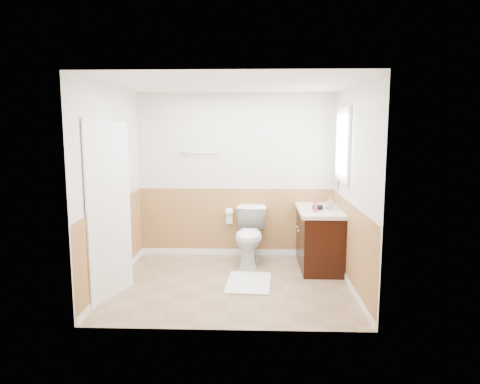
{
  "coord_description": "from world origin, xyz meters",
  "views": [
    {
      "loc": [
        0.3,
        -5.37,
        1.98
      ],
      "look_at": [
        0.1,
        0.25,
        1.15
      ],
      "focal_mm": 32.83,
      "sensor_mm": 36.0,
      "label": 1
    }
  ],
  "objects_px": {
    "vanity_cabinet": "(319,239)",
    "soap_dispenser": "(330,204)",
    "bath_mat": "(249,283)",
    "lotion_bottle": "(316,204)",
    "toilet": "(250,236)"
  },
  "relations": [
    {
      "from": "bath_mat",
      "to": "soap_dispenser",
      "type": "xyz_separation_m",
      "value": [
        1.11,
        0.63,
        0.93
      ]
    },
    {
      "from": "bath_mat",
      "to": "lotion_bottle",
      "type": "xyz_separation_m",
      "value": [
        0.89,
        0.45,
        0.95
      ]
    },
    {
      "from": "toilet",
      "to": "bath_mat",
      "type": "bearing_deg",
      "value": -86.38
    },
    {
      "from": "vanity_cabinet",
      "to": "soap_dispenser",
      "type": "bearing_deg",
      "value": -39.4
    },
    {
      "from": "lotion_bottle",
      "to": "soap_dispenser",
      "type": "height_order",
      "value": "lotion_bottle"
    },
    {
      "from": "vanity_cabinet",
      "to": "lotion_bottle",
      "type": "distance_m",
      "value": 0.63
    },
    {
      "from": "bath_mat",
      "to": "lotion_bottle",
      "type": "relative_size",
      "value": 3.64
    },
    {
      "from": "soap_dispenser",
      "to": "lotion_bottle",
      "type": "bearing_deg",
      "value": -141.82
    },
    {
      "from": "vanity_cabinet",
      "to": "soap_dispenser",
      "type": "relative_size",
      "value": 6.29
    },
    {
      "from": "bath_mat",
      "to": "soap_dispenser",
      "type": "relative_size",
      "value": 4.58
    },
    {
      "from": "bath_mat",
      "to": "soap_dispenser",
      "type": "distance_m",
      "value": 1.58
    },
    {
      "from": "toilet",
      "to": "soap_dispenser",
      "type": "height_order",
      "value": "soap_dispenser"
    },
    {
      "from": "toilet",
      "to": "vanity_cabinet",
      "type": "relative_size",
      "value": 0.74
    },
    {
      "from": "bath_mat",
      "to": "vanity_cabinet",
      "type": "relative_size",
      "value": 0.73
    },
    {
      "from": "lotion_bottle",
      "to": "soap_dispenser",
      "type": "bearing_deg",
      "value": 38.18
    }
  ]
}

